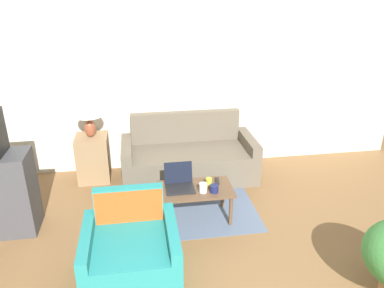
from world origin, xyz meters
The scene contains 12 objects.
wall_back centered at (0.00, 4.00, 1.31)m, with size 6.70×0.06×2.60m.
rug centered at (-0.09, 2.98, 0.00)m, with size 1.55×1.85×0.01m.
couch centered at (-0.01, 3.56, 0.27)m, with size 1.87×0.84×0.89m.
armchair centered at (-0.84, 1.64, 0.26)m, with size 0.87×0.81×0.79m.
side_table centered at (-1.36, 3.68, 0.33)m, with size 0.44×0.44×0.66m.
table_lamp centered at (-1.36, 3.68, 1.02)m, with size 0.37×0.37×0.51m.
coffee_table centered at (-0.09, 2.47, 0.36)m, with size 0.86×0.50×0.41m.
laptop centered at (-0.27, 2.53, 0.47)m, with size 0.33×0.32×0.26m.
cup_navy centered at (0.07, 2.49, 0.46)m, with size 0.07×0.07×0.11m.
cup_yellow centered at (-0.02, 2.37, 0.46)m, with size 0.09×0.09×0.11m.
cup_white centered at (0.11, 2.36, 0.45)m, with size 0.10×0.10×0.09m.
tv_remote centered at (0.19, 2.59, 0.42)m, with size 0.07×0.15×0.02m.
Camera 1 is at (-0.72, -1.27, 2.59)m, focal length 35.00 mm.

